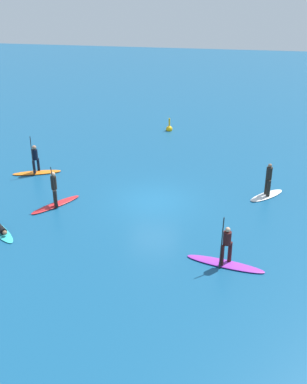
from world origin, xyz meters
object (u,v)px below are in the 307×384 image
(surfer_on_purple_board, at_px, (226,256))
(surfer_on_orange_board, at_px, (36,167))
(surfer_on_white_board, at_px, (268,187))
(marker_buoy, at_px, (169,129))
(surfer_on_red_board, at_px, (55,197))

(surfer_on_purple_board, distance_m, surfer_on_orange_board, 13.93)
(surfer_on_white_board, distance_m, marker_buoy, 12.82)
(marker_buoy, bearing_deg, surfer_on_purple_board, -73.38)
(surfer_on_white_board, bearing_deg, surfer_on_orange_board, -50.60)
(surfer_on_purple_board, xyz_separation_m, marker_buoy, (-5.29, 17.71, -0.26))
(surfer_on_purple_board, bearing_deg, surfer_on_orange_board, -22.09)
(surfer_on_purple_board, distance_m, surfer_on_white_board, 7.28)
(surfer_on_orange_board, height_order, surfer_on_white_board, surfer_on_orange_board)
(surfer_on_purple_board, height_order, surfer_on_orange_board, surfer_on_orange_board)
(surfer_on_orange_board, bearing_deg, surfer_on_red_board, 103.37)
(surfer_on_white_board, bearing_deg, surfer_on_purple_board, 27.17)
(surfer_on_purple_board, distance_m, surfer_on_red_board, 9.65)
(surfer_on_red_board, height_order, surfer_on_orange_board, surfer_on_orange_board)
(surfer_on_orange_board, relative_size, surfer_on_white_board, 1.27)
(surfer_on_red_board, bearing_deg, surfer_on_orange_board, -112.28)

